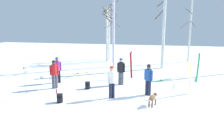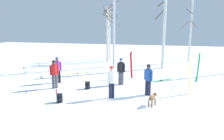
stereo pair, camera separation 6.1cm
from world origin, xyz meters
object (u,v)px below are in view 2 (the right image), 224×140
birch_tree_5 (191,31)px  ski_pair_planted_2 (190,76)px  backpack_0 (88,85)px  birch_tree_0 (109,32)px  birch_tree_3 (114,25)px  person_1 (121,69)px  dog (153,98)px  ski_pair_lying_0 (162,80)px  water_bottle_1 (174,87)px  birch_tree_2 (113,32)px  person_4 (148,78)px  ski_pair_planted_1 (198,68)px  backpack_1 (60,98)px  person_0 (58,68)px  water_bottle_0 (56,92)px  ski_pair_lying_1 (77,74)px  person_3 (54,72)px  ski_poles_0 (25,80)px  ski_pair_planted_0 (131,65)px  birch_tree_1 (108,32)px  birch_tree_4 (164,22)px  person_2 (112,80)px

birch_tree_5 → ski_pair_planted_2: bearing=-95.6°
backpack_0 → birch_tree_5: birch_tree_5 is taller
birch_tree_0 → birch_tree_3: 4.43m
person_1 → dog: (2.15, -3.28, -0.59)m
ski_pair_lying_0 → water_bottle_1: 2.07m
backpack_0 → birch_tree_2: 10.06m
birch_tree_0 → birch_tree_3: bearing=-70.8°
person_4 → ski_pair_lying_0: 3.57m
ski_pair_planted_1 → water_bottle_1: 2.68m
dog → backpack_1: (-4.48, -0.59, -0.17)m
ski_pair_lying_0 → birch_tree_2: bearing=126.7°
ski_pair_planted_1 → birch_tree_2: birch_tree_2 is taller
person_0 → birch_tree_5: size_ratio=0.28×
water_bottle_0 → birch_tree_2: (0.76, 10.88, 2.91)m
ski_pair_lying_1 → ski_pair_planted_2: bearing=-22.6°
person_3 → birch_tree_3: size_ratio=0.23×
birch_tree_0 → person_1: bearing=-72.1°
person_3 → ski_poles_0: (-1.05, -1.32, -0.18)m
person_4 → backpack_1: (-4.16, -2.13, -0.77)m
backpack_1 → birch_tree_2: bearing=90.2°
person_0 → ski_pair_planted_0: 5.10m
person_4 → ski_pair_lying_1: size_ratio=1.14×
birch_tree_0 → birch_tree_1: (0.14, -1.34, 0.04)m
dog → birch_tree_3: size_ratio=0.12×
person_0 → water_bottle_1: 7.43m
ski_pair_planted_0 → birch_tree_4: birch_tree_4 is taller
birch_tree_1 → dog: bearing=-66.2°
ski_pair_lying_0 → birch_tree_2: (-4.92, 6.61, 3.02)m
ski_pair_planted_0 → water_bottle_1: (2.89, -2.23, -0.81)m
ski_pair_lying_1 → backpack_0: (2.14, -3.62, 0.20)m
person_1 → person_4: 2.52m
ski_pair_lying_0 → birch_tree_1: birch_tree_1 is taller
ski_pair_planted_1 → water_bottle_1: ski_pair_planted_1 is taller
birch_tree_3 → person_0: bearing=-110.9°
person_1 → ski_pair_lying_0: bearing=32.6°
person_1 → birch_tree_4: bearing=67.3°
water_bottle_0 → birch_tree_5: bearing=56.9°
water_bottle_1 → ski_pair_planted_1: bearing=52.1°
water_bottle_0 → person_0: bearing=114.4°
person_0 → water_bottle_1: person_0 is taller
person_2 → birch_tree_2: birch_tree_2 is taller
birch_tree_5 → backpack_1: bearing=-118.2°
person_3 → backpack_0: 2.13m
person_0 → birch_tree_4: bearing=44.6°
person_4 → birch_tree_5: bearing=74.4°
person_4 → birch_tree_2: (-4.20, 9.97, 2.05)m
person_1 → birch_tree_1: birch_tree_1 is taller
person_1 → ski_pair_planted_1: ski_pair_planted_1 is taller
person_4 → backpack_0: (-3.57, 0.33, -0.77)m
dog → birch_tree_0: (-5.33, 13.11, 2.54)m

